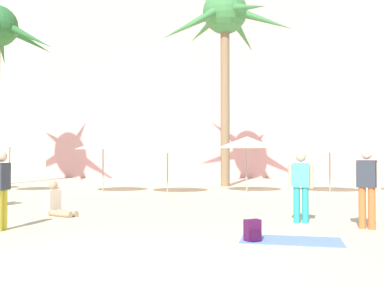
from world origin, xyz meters
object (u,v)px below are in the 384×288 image
(beach_towel, at_px, (291,241))
(backpack, at_px, (253,231))
(cafe_umbrella_6, at_px, (330,146))
(person_mid_center, at_px, (367,185))
(cafe_umbrella_2, at_px, (103,145))
(cafe_umbrella_4, at_px, (247,142))
(person_far_left, at_px, (1,187))
(cafe_umbrella_1, at_px, (168,148))
(person_far_right, at_px, (57,203))
(palm_tree_far_left, at_px, (225,24))
(cafe_umbrella_0, at_px, (10,142))
(person_near_left, at_px, (301,184))

(beach_towel, xyz_separation_m, backpack, (-0.74, -0.09, 0.19))
(cafe_umbrella_6, height_order, beach_towel, cafe_umbrella_6)
(cafe_umbrella_6, relative_size, person_mid_center, 1.55)
(cafe_umbrella_2, distance_m, person_mid_center, 11.94)
(cafe_umbrella_2, relative_size, backpack, 5.73)
(cafe_umbrella_4, relative_size, backpack, 6.18)
(person_far_left, bearing_deg, cafe_umbrella_1, 77.52)
(person_far_right, bearing_deg, cafe_umbrella_1, 101.13)
(palm_tree_far_left, bearing_deg, person_mid_center, -77.12)
(palm_tree_far_left, distance_m, cafe_umbrella_0, 11.87)
(cafe_umbrella_6, distance_m, person_mid_center, 9.31)
(cafe_umbrella_2, bearing_deg, cafe_umbrella_6, 2.80)
(cafe_umbrella_0, distance_m, person_far_right, 8.57)
(palm_tree_far_left, xyz_separation_m, beach_towel, (0.88, -13.75, -8.34))
(cafe_umbrella_6, distance_m, person_near_left, 8.89)
(person_far_left, bearing_deg, person_near_left, 15.41)
(cafe_umbrella_6, distance_m, person_far_right, 11.97)
(cafe_umbrella_0, relative_size, person_mid_center, 1.36)
(beach_towel, height_order, person_far_right, person_far_right)
(cafe_umbrella_1, bearing_deg, person_mid_center, -57.85)
(cafe_umbrella_1, xyz_separation_m, person_far_right, (-2.30, -6.81, -1.58))
(cafe_umbrella_0, relative_size, cafe_umbrella_1, 0.94)
(cafe_umbrella_6, xyz_separation_m, person_mid_center, (-1.60, -9.12, -1.01))
(cafe_umbrella_0, height_order, backpack, cafe_umbrella_0)
(cafe_umbrella_1, xyz_separation_m, cafe_umbrella_6, (6.97, 0.58, 0.08))
(cafe_umbrella_2, relative_size, person_mid_center, 1.34)
(palm_tree_far_left, bearing_deg, cafe_umbrella_1, -123.90)
(cafe_umbrella_1, bearing_deg, cafe_umbrella_6, 4.76)
(cafe_umbrella_0, height_order, person_mid_center, cafe_umbrella_0)
(cafe_umbrella_1, relative_size, person_mid_center, 1.45)
(palm_tree_far_left, distance_m, person_far_right, 14.14)
(person_near_left, bearing_deg, cafe_umbrella_0, 66.00)
(cafe_umbrella_2, relative_size, person_far_right, 2.43)
(cafe_umbrella_2, relative_size, cafe_umbrella_6, 0.86)
(cafe_umbrella_4, distance_m, person_near_left, 8.40)
(cafe_umbrella_1, xyz_separation_m, backpack, (2.69, -10.05, -1.71))
(cafe_umbrella_4, xyz_separation_m, person_far_right, (-5.70, -7.32, -1.84))
(cafe_umbrella_2, distance_m, cafe_umbrella_4, 6.21)
(cafe_umbrella_6, distance_m, backpack, 11.60)
(cafe_umbrella_6, xyz_separation_m, person_far_left, (-9.67, -9.70, -1.04))
(person_mid_center, xyz_separation_m, person_far_left, (-8.07, -0.59, -0.03))
(palm_tree_far_left, distance_m, backpack, 16.06)
(cafe_umbrella_0, height_order, cafe_umbrella_4, cafe_umbrella_0)
(beach_towel, bearing_deg, person_near_left, 73.91)
(cafe_umbrella_4, height_order, person_mid_center, cafe_umbrella_4)
(cafe_umbrella_6, height_order, person_near_left, cafe_umbrella_6)
(person_far_left, relative_size, person_near_left, 1.01)
(cafe_umbrella_0, relative_size, person_far_left, 1.40)
(person_far_right, bearing_deg, cafe_umbrella_4, 81.92)
(cafe_umbrella_6, xyz_separation_m, person_near_left, (-2.90, -8.34, -1.05))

